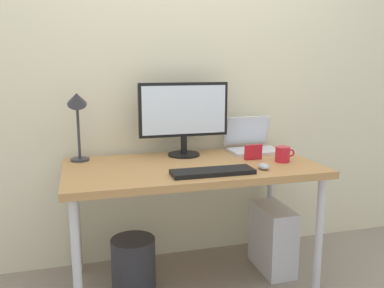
% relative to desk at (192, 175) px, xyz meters
% --- Properties ---
extents(ground_plane, '(6.00, 6.00, 0.00)m').
position_rel_desk_xyz_m(ground_plane, '(0.00, 0.00, -0.67)').
color(ground_plane, gray).
extents(back_wall, '(4.40, 0.04, 2.60)m').
position_rel_desk_xyz_m(back_wall, '(0.00, 0.43, 0.63)').
color(back_wall, beige).
rests_on(back_wall, ground_plane).
extents(desk, '(1.44, 0.74, 0.74)m').
position_rel_desk_xyz_m(desk, '(0.00, 0.00, 0.00)').
color(desk, '#B7844C').
rests_on(desk, ground_plane).
extents(monitor, '(0.56, 0.20, 0.46)m').
position_rel_desk_xyz_m(monitor, '(0.01, 0.24, 0.32)').
color(monitor, black).
rests_on(monitor, desk).
extents(laptop, '(0.32, 0.28, 0.22)m').
position_rel_desk_xyz_m(laptop, '(0.48, 0.26, 0.12)').
color(laptop, silver).
rests_on(laptop, desk).
extents(desk_lamp, '(0.11, 0.16, 0.44)m').
position_rel_desk_xyz_m(desk_lamp, '(-0.62, 0.24, 0.37)').
color(desk_lamp, '#333338').
rests_on(desk_lamp, desk).
extents(keyboard, '(0.44, 0.14, 0.02)m').
position_rel_desk_xyz_m(keyboard, '(0.05, -0.23, 0.07)').
color(keyboard, black).
rests_on(keyboard, desk).
extents(mouse, '(0.06, 0.09, 0.03)m').
position_rel_desk_xyz_m(mouse, '(0.35, -0.21, 0.08)').
color(mouse, '#B2B2B7').
rests_on(mouse, desk).
extents(coffee_mug, '(0.12, 0.09, 0.09)m').
position_rel_desk_xyz_m(coffee_mug, '(0.53, -0.08, 0.11)').
color(coffee_mug, red).
rests_on(coffee_mug, desk).
extents(photo_frame, '(0.11, 0.02, 0.09)m').
position_rel_desk_xyz_m(photo_frame, '(0.39, 0.01, 0.11)').
color(photo_frame, red).
rests_on(photo_frame, desk).
extents(computer_tower, '(0.18, 0.36, 0.42)m').
position_rel_desk_xyz_m(computer_tower, '(0.54, 0.02, -0.46)').
color(computer_tower, silver).
rests_on(computer_tower, ground_plane).
extents(wastebasket, '(0.26, 0.26, 0.30)m').
position_rel_desk_xyz_m(wastebasket, '(-0.35, 0.04, -0.52)').
color(wastebasket, '#333338').
rests_on(wastebasket, ground_plane).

